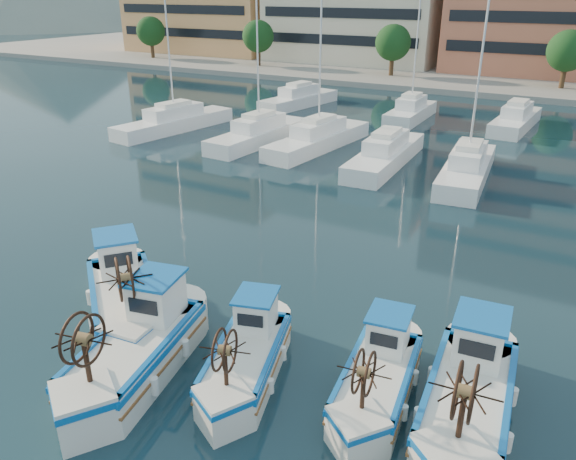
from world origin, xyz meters
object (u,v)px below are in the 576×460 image
(fishing_boat_a, at_px, (124,293))
(fishing_boat_e, at_px, (469,392))
(fishing_boat_b, at_px, (139,346))
(fishing_boat_d, at_px, (378,374))
(fishing_boat_c, at_px, (247,353))

(fishing_boat_a, height_order, fishing_boat_e, fishing_boat_a)
(fishing_boat_b, height_order, fishing_boat_e, fishing_boat_b)
(fishing_boat_d, xyz_separation_m, fishing_boat_e, (2.24, 0.30, 0.13))
(fishing_boat_b, height_order, fishing_boat_d, fishing_boat_b)
(fishing_boat_c, xyz_separation_m, fishing_boat_e, (5.71, 1.22, 0.12))
(fishing_boat_a, height_order, fishing_boat_b, fishing_boat_a)
(fishing_boat_a, relative_size, fishing_boat_e, 1.00)
(fishing_boat_c, bearing_deg, fishing_boat_b, -170.59)
(fishing_boat_e, bearing_deg, fishing_boat_b, -168.43)
(fishing_boat_a, height_order, fishing_boat_d, fishing_boat_a)
(fishing_boat_c, height_order, fishing_boat_d, fishing_boat_c)
(fishing_boat_a, xyz_separation_m, fishing_boat_b, (2.46, -1.93, -0.00))
(fishing_boat_a, bearing_deg, fishing_boat_c, -56.78)
(fishing_boat_b, bearing_deg, fishing_boat_c, 14.13)
(fishing_boat_a, xyz_separation_m, fishing_boat_e, (10.88, 0.64, -0.02))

